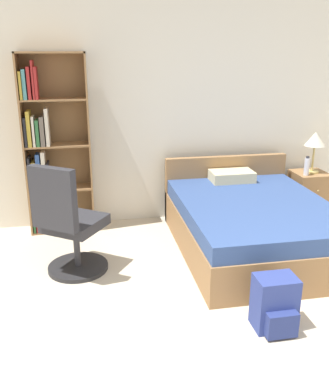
% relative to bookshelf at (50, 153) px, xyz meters
% --- Properties ---
extents(wall_back, '(9.00, 0.06, 2.60)m').
position_rel_bookshelf_xyz_m(wall_back, '(1.68, 0.19, 0.38)').
color(wall_back, silver).
rests_on(wall_back, ground_plane).
extents(bookshelf, '(0.72, 0.28, 2.00)m').
position_rel_bookshelf_xyz_m(bookshelf, '(0.00, 0.00, 0.00)').
color(bookshelf, olive).
rests_on(bookshelf, ground_plane).
extents(bed, '(1.50, 1.96, 0.79)m').
position_rel_bookshelf_xyz_m(bed, '(2.07, -0.88, -0.64)').
color(bed, olive).
rests_on(bed, ground_plane).
extents(office_chair, '(0.70, 0.72, 1.08)m').
position_rel_bookshelf_xyz_m(office_chair, '(0.21, -1.10, -0.44)').
color(office_chair, '#232326').
rests_on(office_chair, ground_plane).
extents(nightstand, '(0.41, 0.43, 0.57)m').
position_rel_bookshelf_xyz_m(nightstand, '(3.12, -0.12, -0.64)').
color(nightstand, olive).
rests_on(nightstand, ground_plane).
extents(table_lamp, '(0.25, 0.25, 0.50)m').
position_rel_bookshelf_xyz_m(table_lamp, '(3.14, -0.11, 0.04)').
color(table_lamp, tan).
rests_on(table_lamp, nightstand).
extents(water_bottle, '(0.06, 0.06, 0.24)m').
position_rel_bookshelf_xyz_m(water_bottle, '(3.00, -0.22, -0.24)').
color(water_bottle, silver).
rests_on(water_bottle, nightstand).
extents(backpack_blue, '(0.31, 0.30, 0.42)m').
position_rel_bookshelf_xyz_m(backpack_blue, '(1.73, -2.23, -0.72)').
color(backpack_blue, navy).
rests_on(backpack_blue, ground_plane).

